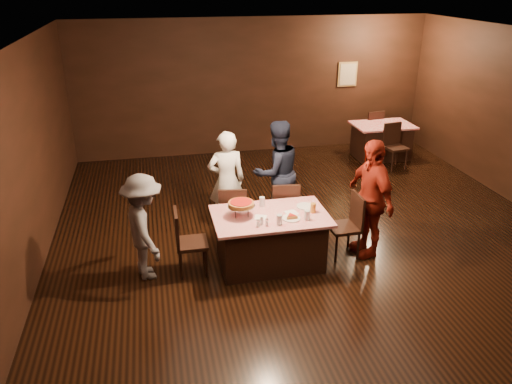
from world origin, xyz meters
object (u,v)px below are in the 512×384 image
diner_red_shirt (370,198)px  glass_front_left (279,220)px  chair_back_near (396,147)px  plate_empty (305,206)px  chair_far_left (233,213)px  glass_back (262,202)px  back_table (381,141)px  main_table (270,239)px  glass_amber (313,208)px  pizza_stand (241,204)px  chair_far_right (284,209)px  chair_back_far (370,130)px  diner_navy_hoodie (277,172)px  diner_grey_knit (144,227)px  diner_white_jacket (227,181)px  glass_front_right (307,215)px  chair_end_left (192,242)px  chair_end_right (344,226)px

diner_red_shirt → glass_front_left: size_ratio=12.57×
chair_back_near → plate_empty: bearing=-142.5°
chair_far_left → glass_back: (0.35, -0.45, 0.37)m
back_table → main_table: bearing=-132.1°
chair_back_near → glass_amber: bearing=-140.2°
pizza_stand → chair_far_right: bearing=41.2°
diner_red_shirt → plate_empty: diner_red_shirt is taller
main_table → chair_back_far: chair_back_far is taller
chair_far_right → diner_navy_hoodie: 0.69m
glass_front_left → glass_back: same height
chair_back_far → plate_empty: size_ratio=3.80×
chair_far_left → chair_far_right: same height
diner_red_shirt → chair_back_near: bearing=138.8°
chair_back_near → chair_back_far: 1.30m
back_table → diner_grey_knit: (-5.22, -3.84, 0.36)m
chair_back_far → plate_empty: 5.26m
chair_back_far → back_table: bearing=82.5°
diner_white_jacket → glass_front_left: 1.62m
diner_grey_knit → diner_red_shirt: 3.19m
diner_grey_knit → pizza_stand: diner_grey_knit is taller
diner_white_jacket → pizza_stand: 1.21m
diner_red_shirt → chair_far_right: bearing=-133.1°
plate_empty → glass_front_left: glass_front_left is taller
chair_far_right → main_table: bearing=67.4°
chair_back_far → glass_amber: size_ratio=6.79×
main_table → glass_front_right: glass_front_right is taller
chair_far_right → chair_end_left: bearing=32.0°
diner_grey_knit → glass_front_left: (1.76, -0.35, 0.10)m
chair_end_right → chair_back_near: (2.41, 3.19, 0.00)m
chair_far_right → diner_white_jacket: size_ratio=0.58×
chair_end_right → plate_empty: (-0.55, 0.15, 0.30)m
chair_far_right → chair_end_right: size_ratio=1.00×
chair_back_far → diner_white_jacket: 5.10m
chair_far_left → plate_empty: bearing=158.0°
back_table → plate_empty: 4.78m
diner_navy_hoodie → glass_amber: 1.38m
diner_navy_hoodie → glass_amber: size_ratio=12.35×
diner_red_shirt → pizza_stand: size_ratio=4.63×
back_table → plate_empty: plate_empty is taller
chair_back_far → plate_empty: bearing=48.2°
diner_white_jacket → glass_front_right: diner_white_jacket is taller
diner_grey_knit → main_table: bearing=-105.5°
diner_white_jacket → pizza_stand: size_ratio=4.30×
diner_white_jacket → glass_back: (0.36, -0.95, 0.02)m
chair_far_right → glass_back: (-0.45, -0.45, 0.37)m
chair_far_left → chair_back_near: same height
glass_back → diner_red_shirt: bearing=-10.8°
diner_navy_hoodie → plate_empty: diner_navy_hoodie is taller
chair_far_left → diner_white_jacket: bearing=-78.3°
main_table → glass_front_left: 0.55m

